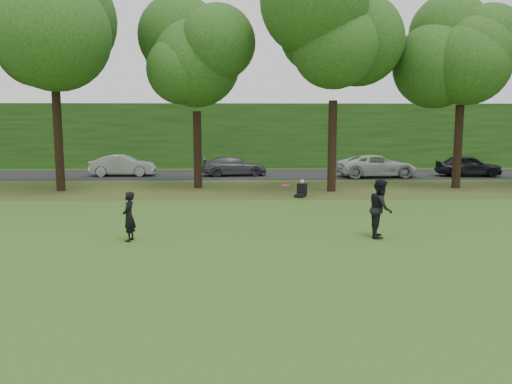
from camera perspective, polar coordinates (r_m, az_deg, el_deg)
The scene contains 10 objects.
ground at distance 13.54m, azimuth 0.84°, elevation -7.02°, with size 120.00×120.00×0.00m, color #315D1D.
leaf_litter at distance 26.31m, azimuth -0.28°, elevation 0.27°, with size 60.00×7.00×0.01m, color #52491D.
street at distance 34.25m, azimuth -0.55°, elevation 2.04°, with size 70.00×7.00×0.02m, color black.
far_hedge at distance 40.09m, azimuth -0.69°, elevation 6.45°, with size 70.00×3.00×5.00m, color #1A4313.
player_left at distance 15.24m, azimuth -14.32°, elevation -2.73°, with size 0.54×0.35×1.48m, color black.
player_right at distance 15.72m, azimuth 14.05°, elevation -1.82°, with size 0.87×0.68×1.79m, color black.
parked_cars at distance 32.69m, azimuth 0.83°, elevation 2.98°, with size 38.19×3.59×1.42m.
frisbee at distance 14.61m, azimuth 3.38°, elevation 0.71°, with size 0.34×0.33×0.12m.
seated_person at distance 23.80m, azimuth 5.22°, elevation 0.18°, with size 0.68×0.83×0.83m.
tree_line at distance 26.37m, azimuth -1.07°, elevation 17.38°, with size 55.30×7.90×12.31m.
Camera 1 is at (-0.52, -13.07, 3.47)m, focal length 35.00 mm.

